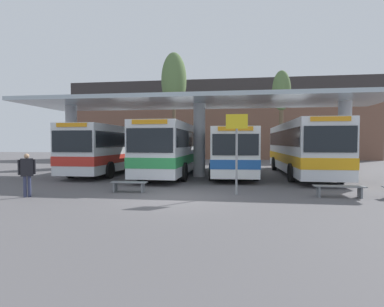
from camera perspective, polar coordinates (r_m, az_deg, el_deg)
name	(u,v)px	position (r m, az deg, el deg)	size (l,w,h in m)	color
ground_plane	(177,198)	(11.90, -2.78, -8.46)	(100.00, 100.00, 0.00)	#565456
townhouse_backdrop	(217,113)	(39.08, 4.77, 7.72)	(40.00, 0.58, 10.31)	brown
station_canopy	(199,109)	(19.21, 1.41, 8.47)	(22.47, 6.24, 4.89)	silver
transit_bus_left_bay	(111,147)	(22.07, -15.15, 1.12)	(2.83, 10.38, 3.27)	silver
transit_bus_center_bay	(176,147)	(20.67, -3.14, 1.23)	(2.92, 12.42, 3.33)	silver
transit_bus_right_bay	(232,150)	(20.50, 7.54, 0.73)	(3.10, 10.79, 3.02)	white
transit_bus_far_right_bay	(301,147)	(21.14, 20.01, 1.23)	(2.84, 12.29, 3.41)	silver
waiting_bench_near_pillar	(129,185)	(13.46, -11.92, -5.80)	(1.58, 0.44, 0.46)	slate
waiting_bench_mid_platform	(339,189)	(13.34, 26.22, -6.00)	(1.96, 0.44, 0.46)	slate
info_sign_platform	(237,138)	(12.55, 8.50, 2.95)	(0.90, 0.09, 3.35)	gray
pedestrian_waiting	(27,171)	(13.64, -28.93, -2.86)	(0.57, 0.48, 1.74)	#333856
poplar_tree_behind_left	(281,94)	(31.60, 16.67, 10.86)	(1.81, 1.81, 9.33)	brown
poplar_tree_behind_right	(174,81)	(32.09, -3.46, 13.57)	(2.62, 2.62, 11.53)	brown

